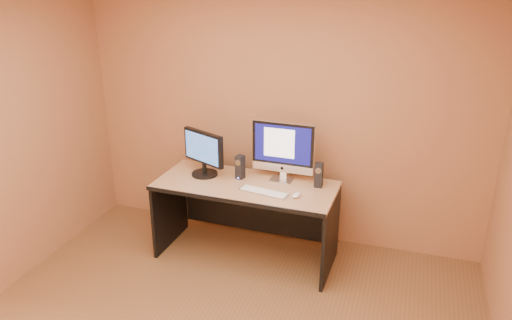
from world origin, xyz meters
name	(u,v)px	position (x,y,z in m)	size (l,w,h in m)	color
walls	(195,198)	(0.00, 0.00, 1.30)	(4.00, 4.00, 2.60)	#915B3A
desk	(246,221)	(-0.17, 1.42, 0.38)	(1.66, 0.73, 0.77)	tan
imac	(282,152)	(0.12, 1.61, 1.05)	(0.59, 0.22, 0.57)	silver
second_monitor	(204,154)	(-0.61, 1.50, 0.98)	(0.50, 0.25, 0.44)	black
speaker_left	(240,167)	(-0.26, 1.53, 0.88)	(0.07, 0.07, 0.23)	black
speaker_right	(319,175)	(0.48, 1.57, 0.88)	(0.07, 0.07, 0.23)	black
keyboard	(264,192)	(0.05, 1.29, 0.78)	(0.45, 0.12, 0.02)	silver
mouse	(296,195)	(0.34, 1.30, 0.79)	(0.06, 0.11, 0.04)	white
cable_a	(291,177)	(0.19, 1.71, 0.77)	(0.01, 0.01, 0.23)	black
cable_b	(279,174)	(0.07, 1.73, 0.77)	(0.01, 0.01, 0.19)	black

